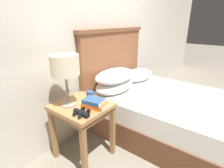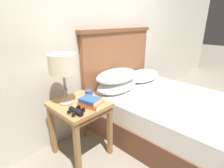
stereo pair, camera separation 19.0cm
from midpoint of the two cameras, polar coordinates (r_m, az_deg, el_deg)
name	(u,v)px [view 1 (the left image)]	position (r m, az deg, el deg)	size (l,w,h in m)	color
ground_plane	(169,151)	(2.11, 15.40, -20.52)	(20.00, 20.00, 0.00)	gray
wall_back	(93,25)	(2.21, -8.94, 18.58)	(8.00, 0.06, 2.60)	beige
nightstand	(82,113)	(1.76, -12.86, -9.30)	(0.47, 0.51, 0.59)	#AD7A47
bed	(171,112)	(2.22, 16.30, -8.73)	(1.31, 2.02, 1.25)	brown
table_lamp	(65,66)	(1.60, -18.47, 5.41)	(0.25, 0.25, 0.48)	gray
book_on_nightstand	(94,105)	(1.64, -9.10, -6.79)	(0.19, 0.24, 0.04)	silver
book_stacked_on_top	(93,101)	(1.62, -9.46, -5.60)	(0.17, 0.20, 0.04)	silver
binoculars_pair	(82,113)	(1.53, -13.52, -9.22)	(0.14, 0.16, 0.05)	black
coffee_mug	(90,95)	(1.79, -10.14, -3.67)	(0.10, 0.08, 0.08)	#334C84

